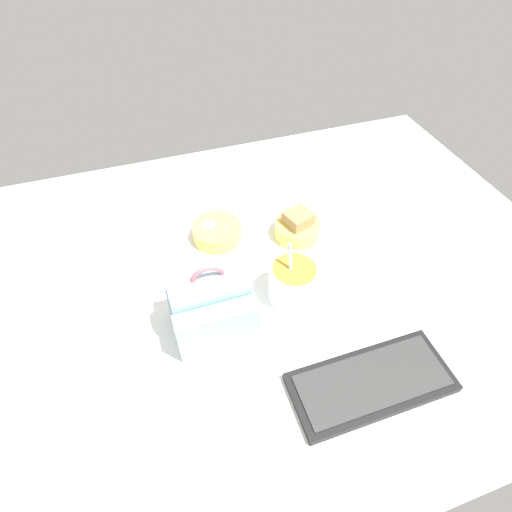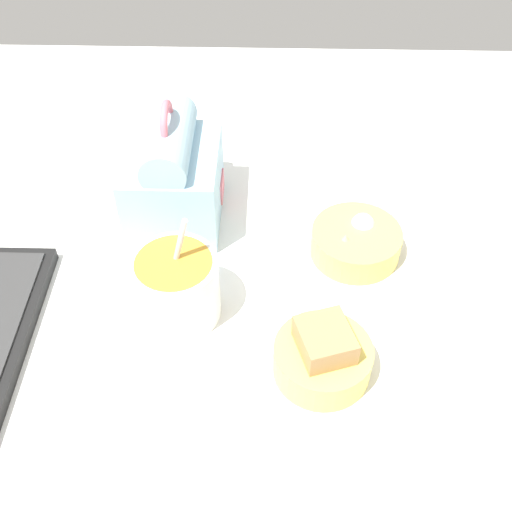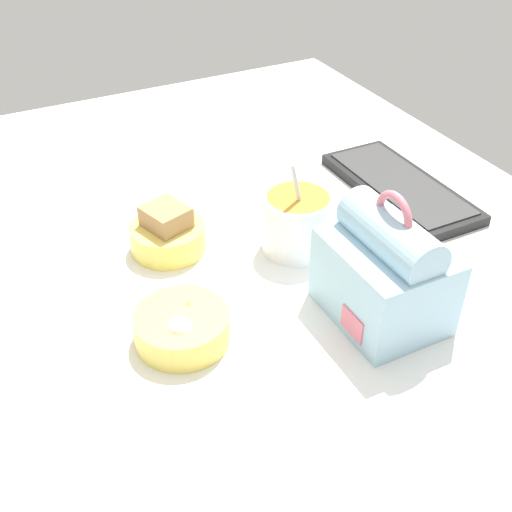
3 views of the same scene
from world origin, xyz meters
TOP-DOWN VIEW (x-y plane):
  - desk_surface at (0.00, 0.00)cm, footprint 140.00×110.00cm
  - keyboard at (-5.09, 33.19)cm, footprint 30.50×13.16cm
  - lunch_bag at (19.55, 11.12)cm, footprint 16.09×13.12cm
  - soup_cup at (1.05, 8.79)cm, footprint 10.63×10.63cm
  - bento_bowl_sandwich at (-7.46, -8.89)cm, footprint 11.46×11.46cm
  - bento_bowl_snacks at (12.11, -14.33)cm, footprint 12.30×12.30cm

SIDE VIEW (x-z plane):
  - desk_surface at x=0.00cm, z-range 0.00..2.00cm
  - keyboard at x=-5.09cm, z-range 1.97..4.07cm
  - bento_bowl_snacks at x=12.11cm, z-range 1.54..6.91cm
  - bento_bowl_sandwich at x=-7.46cm, z-range 1.05..8.53cm
  - soup_cup at x=1.05cm, z-range -0.83..14.38cm
  - lunch_bag at x=19.55cm, z-range -0.31..18.65cm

